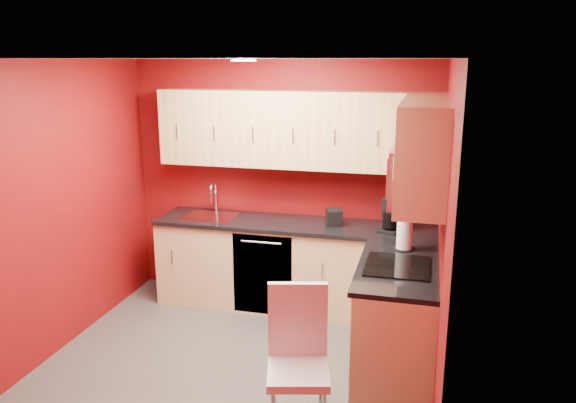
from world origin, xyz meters
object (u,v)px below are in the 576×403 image
at_px(microwave, 418,174).
at_px(napkin_holder, 334,217).
at_px(coffee_maker, 390,216).
at_px(sink, 210,213).
at_px(dining_chair, 298,365).
at_px(paper_towel, 405,232).

xyz_separation_m(microwave, napkin_holder, (-0.79, 1.00, -0.67)).
distance_m(microwave, coffee_maker, 1.13).
bearing_deg(sink, napkin_holder, -0.21).
bearing_deg(microwave, dining_chair, -126.09).
bearing_deg(coffee_maker, dining_chair, -89.11).
height_order(napkin_holder, paper_towel, paper_towel).
relative_size(napkin_holder, dining_chair, 0.15).
bearing_deg(coffee_maker, napkin_holder, -173.82).
bearing_deg(microwave, coffee_maker, 105.05).
height_order(coffee_maker, paper_towel, paper_towel).
bearing_deg(napkin_holder, sink, 179.79).
distance_m(paper_towel, dining_chair, 1.61).
relative_size(coffee_maker, napkin_holder, 1.92).
height_order(microwave, sink, microwave).
distance_m(sink, napkin_holder, 1.30).
bearing_deg(dining_chair, napkin_holder, 78.66).
relative_size(sink, coffee_maker, 1.72).
relative_size(coffee_maker, dining_chair, 0.30).
height_order(coffee_maker, dining_chair, coffee_maker).
bearing_deg(paper_towel, sink, 164.20).
xyz_separation_m(microwave, dining_chair, (-0.69, -0.95, -1.15)).
xyz_separation_m(napkin_holder, dining_chair, (0.10, -1.95, -0.48)).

